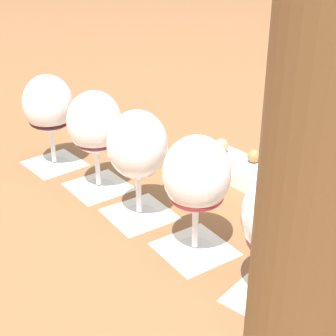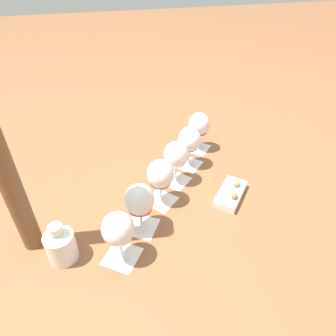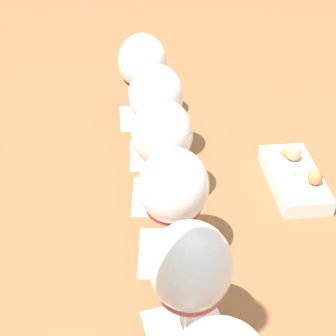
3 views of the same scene
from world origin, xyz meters
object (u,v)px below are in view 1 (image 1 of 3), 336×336
wine_glass_5 (49,107)px  wine_glass_1 (281,220)px  wine_glass_2 (197,178)px  wine_glass_3 (137,149)px  snack_dish (232,165)px  wine_glass_4 (95,126)px

wine_glass_5 → wine_glass_1: bearing=139.9°
wine_glass_1 → wine_glass_2: 0.15m
wine_glass_3 → snack_dish: (-0.15, -0.18, -0.11)m
wine_glass_1 → wine_glass_2: (0.11, -0.10, -0.00)m
wine_glass_3 → wine_glass_4: bearing=-42.7°
wine_glass_5 → snack_dish: bearing=-178.4°
wine_glass_5 → wine_glass_2: bearing=140.2°
wine_glass_4 → wine_glass_5: (0.12, -0.08, 0.00)m
wine_glass_1 → wine_glass_2: size_ratio=1.00×
wine_glass_3 → wine_glass_2: bearing=139.2°
wine_glass_2 → snack_dish: wine_glass_2 is taller
snack_dish → wine_glass_1: bearing=99.7°
wine_glass_5 → wine_glass_3: bearing=140.7°
wine_glass_5 → snack_dish: (-0.36, -0.01, -0.11)m
wine_glass_1 → snack_dish: bearing=-80.3°
wine_glass_4 → wine_glass_5: 0.14m
wine_glass_1 → wine_glass_4: size_ratio=1.00×
wine_glass_1 → wine_glass_5: size_ratio=1.00×
wine_glass_4 → wine_glass_5: size_ratio=1.00×
wine_glass_2 → snack_dish: size_ratio=0.99×
wine_glass_4 → snack_dish: (-0.25, -0.09, -0.11)m
wine_glass_2 → wine_glass_4: (0.20, -0.18, -0.00)m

